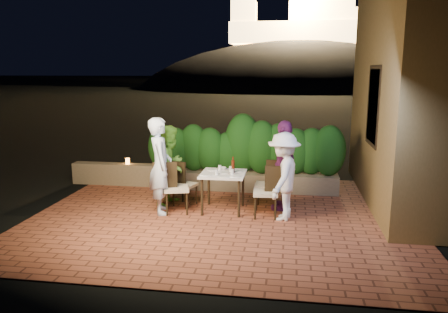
% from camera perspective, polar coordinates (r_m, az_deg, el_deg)
% --- Properties ---
extents(ground, '(400.00, 400.00, 0.00)m').
position_cam_1_polar(ground, '(7.88, -0.72, -8.81)').
color(ground, black).
rests_on(ground, ground).
extents(terrace_floor, '(7.00, 6.00, 0.15)m').
position_cam_1_polar(terrace_floor, '(8.37, -0.16, -8.01)').
color(terrace_floor, brown).
rests_on(terrace_floor, ground).
extents(building_wall, '(1.60, 5.00, 5.00)m').
position_cam_1_polar(building_wall, '(9.60, 23.39, 9.24)').
color(building_wall, olive).
rests_on(building_wall, ground).
extents(window_pane, '(0.08, 1.00, 1.40)m').
position_cam_1_polar(window_pane, '(8.97, 19.09, 6.26)').
color(window_pane, black).
rests_on(window_pane, building_wall).
extents(window_frame, '(0.06, 1.15, 1.55)m').
position_cam_1_polar(window_frame, '(8.97, 19.03, 6.27)').
color(window_frame, black).
rests_on(window_frame, building_wall).
extents(planter, '(4.20, 0.55, 0.40)m').
position_cam_1_polar(planter, '(9.97, 2.59, -3.19)').
color(planter, '#74654A').
rests_on(planter, ground).
extents(hedge, '(4.00, 0.70, 1.10)m').
position_cam_1_polar(hedge, '(9.81, 2.62, 1.05)').
color(hedge, '#154211').
rests_on(hedge, planter).
extents(parapet, '(2.20, 0.30, 0.50)m').
position_cam_1_polar(parapet, '(10.69, -13.62, -2.24)').
color(parapet, '#74654A').
rests_on(parapet, ground).
extents(hill, '(52.00, 40.00, 22.00)m').
position_cam_1_polar(hill, '(67.64, 9.41, 5.40)').
color(hill, black).
rests_on(hill, ground).
extents(fortress, '(26.00, 8.00, 8.00)m').
position_cam_1_polar(fortress, '(67.76, 9.82, 17.69)').
color(fortress, '#FFCC7A').
rests_on(fortress, hill).
extents(dining_table, '(0.84, 0.84, 0.75)m').
position_cam_1_polar(dining_table, '(8.44, -0.10, -4.63)').
color(dining_table, white).
rests_on(dining_table, ground).
extents(plate_nw, '(0.22, 0.22, 0.01)m').
position_cam_1_polar(plate_nw, '(8.19, -2.41, -2.38)').
color(plate_nw, white).
rests_on(plate_nw, dining_table).
extents(plate_sw, '(0.22, 0.22, 0.01)m').
position_cam_1_polar(plate_sw, '(8.59, -1.48, -1.73)').
color(plate_sw, white).
rests_on(plate_sw, dining_table).
extents(plate_ne, '(0.23, 0.23, 0.01)m').
position_cam_1_polar(plate_ne, '(8.09, 1.40, -2.55)').
color(plate_ne, white).
rests_on(plate_ne, dining_table).
extents(plate_se, '(0.21, 0.21, 0.01)m').
position_cam_1_polar(plate_se, '(8.49, 1.75, -1.88)').
color(plate_se, white).
rests_on(plate_se, dining_table).
extents(plate_centre, '(0.24, 0.24, 0.01)m').
position_cam_1_polar(plate_centre, '(8.34, -0.07, -2.11)').
color(plate_centre, white).
rests_on(plate_centre, dining_table).
extents(plate_front, '(0.23, 0.23, 0.01)m').
position_cam_1_polar(plate_front, '(8.05, -0.02, -2.60)').
color(plate_front, white).
rests_on(plate_front, dining_table).
extents(glass_nw, '(0.06, 0.06, 0.10)m').
position_cam_1_polar(glass_nw, '(8.17, -0.99, -2.08)').
color(glass_nw, silver).
rests_on(glass_nw, dining_table).
extents(glass_sw, '(0.06, 0.06, 0.10)m').
position_cam_1_polar(glass_sw, '(8.56, -0.57, -1.47)').
color(glass_sw, silver).
rests_on(glass_sw, dining_table).
extents(glass_ne, '(0.06, 0.06, 0.11)m').
position_cam_1_polar(glass_ne, '(8.17, 1.05, -2.04)').
color(glass_ne, silver).
rests_on(glass_ne, dining_table).
extents(glass_se, '(0.06, 0.06, 0.10)m').
position_cam_1_polar(glass_se, '(8.46, 0.87, -1.61)').
color(glass_se, silver).
rests_on(glass_se, dining_table).
extents(beer_bottle, '(0.06, 0.06, 0.32)m').
position_cam_1_polar(beer_bottle, '(8.31, 1.19, -1.08)').
color(beer_bottle, '#48190C').
rests_on(beer_bottle, dining_table).
extents(bowl, '(0.19, 0.19, 0.04)m').
position_cam_1_polar(bowl, '(8.63, -0.24, -1.56)').
color(bowl, white).
rests_on(bowl, dining_table).
extents(chair_left_front, '(0.57, 0.57, 0.99)m').
position_cam_1_polar(chair_left_front, '(8.36, -6.24, -4.02)').
color(chair_left_front, black).
rests_on(chair_left_front, ground).
extents(chair_left_back, '(0.52, 0.52, 0.88)m').
position_cam_1_polar(chair_left_back, '(8.79, -5.14, -3.57)').
color(chair_left_back, black).
rests_on(chair_left_back, ground).
extents(chair_right_front, '(0.47, 0.47, 0.97)m').
position_cam_1_polar(chair_right_front, '(8.10, 5.46, -4.56)').
color(chair_right_front, black).
rests_on(chair_right_front, ground).
extents(chair_right_back, '(0.46, 0.46, 0.98)m').
position_cam_1_polar(chair_right_back, '(8.59, 5.63, -3.61)').
color(chair_right_back, black).
rests_on(chair_right_back, ground).
extents(diner_blue, '(0.65, 0.78, 1.83)m').
position_cam_1_polar(diner_blue, '(8.28, -8.32, -1.21)').
color(diner_blue, '#C6DEFF').
rests_on(diner_blue, ground).
extents(diner_green, '(0.77, 0.90, 1.60)m').
position_cam_1_polar(diner_green, '(8.86, -6.92, -1.11)').
color(diner_green, '#7DD843').
rests_on(diner_green, ground).
extents(diner_white, '(0.81, 1.14, 1.60)m').
position_cam_1_polar(diner_white, '(7.93, 7.78, -2.59)').
color(diner_white, white).
rests_on(diner_white, ground).
extents(diner_purple, '(0.69, 1.10, 1.75)m').
position_cam_1_polar(diner_purple, '(8.50, 7.91, -1.15)').
color(diner_purple, '#65215C').
rests_on(diner_purple, ground).
extents(parapet_lamp, '(0.10, 0.10, 0.14)m').
position_cam_1_polar(parapet_lamp, '(10.54, -12.48, -0.60)').
color(parapet_lamp, orange).
rests_on(parapet_lamp, parapet).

